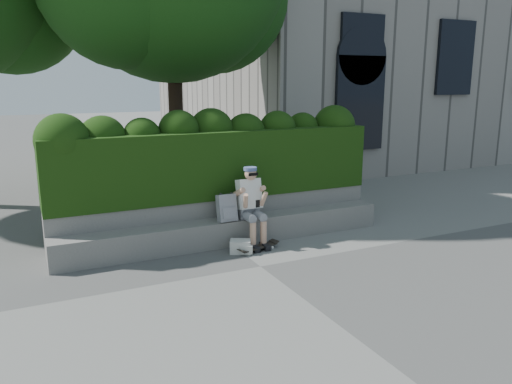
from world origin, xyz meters
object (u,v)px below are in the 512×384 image
skateboard (258,247)px  backpack_ground (240,246)px  backpack_plaid (227,208)px  person (251,203)px

skateboard → backpack_ground: backpack_ground is taller
backpack_ground → backpack_plaid: bearing=125.0°
person → backpack_plaid: person is taller
skateboard → backpack_ground: 0.32m
skateboard → backpack_plaid: 0.86m
skateboard → backpack_ground: size_ratio=2.22×
backpack_ground → person: bearing=71.5°
person → backpack_ground: bearing=-135.3°
person → backpack_plaid: size_ratio=2.93×
person → skateboard: size_ratio=1.83×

